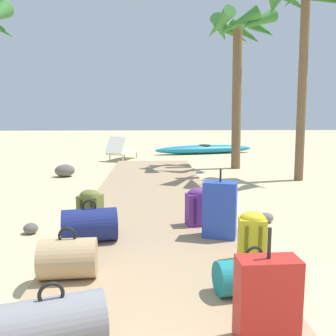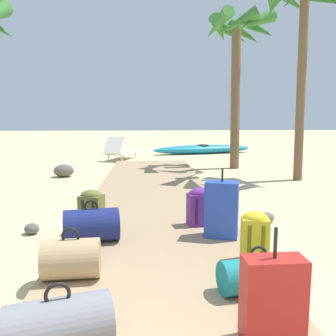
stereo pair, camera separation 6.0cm
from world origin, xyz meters
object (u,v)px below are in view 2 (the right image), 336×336
(backpack_purple, at_px, (200,205))
(lounge_chair, at_px, (120,150))
(duffel_bag_teal, at_px, (257,275))
(palm_tree_far_right, at_px, (238,42))
(suitcase_red, at_px, (273,299))
(backpack_olive, at_px, (92,207))
(kayak, at_px, (203,149))
(duffel_bag_tan, at_px, (71,258))
(duffel_bag_grey, at_px, (59,325))
(duffel_bag_navy, at_px, (92,225))
(backpack_yellow, at_px, (255,236))
(palm_tree_near_right, at_px, (306,5))
(suitcase_blue, at_px, (222,209))

(backpack_purple, relative_size, lounge_chair, 0.31)
(duffel_bag_teal, bearing_deg, palm_tree_far_right, 78.16)
(palm_tree_far_right, bearing_deg, suitcase_red, -101.58)
(backpack_olive, bearing_deg, kayak, 73.38)
(duffel_bag_tan, distance_m, duffel_bag_teal, 1.65)
(duffel_bag_grey, xyz_separation_m, duffel_bag_navy, (-0.10, 2.02, 0.02))
(duffel_bag_tan, height_order, backpack_yellow, backpack_yellow)
(duffel_bag_teal, relative_size, palm_tree_near_right, 0.14)
(lounge_chair, bearing_deg, backpack_purple, -77.91)
(duffel_bag_grey, distance_m, palm_tree_near_right, 8.48)
(palm_tree_far_right, bearing_deg, backpack_yellow, -101.67)
(backpack_purple, height_order, suitcase_red, suitcase_red)
(lounge_chair, bearing_deg, duffel_bag_teal, -79.01)
(suitcase_blue, xyz_separation_m, palm_tree_near_right, (2.68, 4.28, 3.58))
(palm_tree_far_right, bearing_deg, duffel_bag_tan, -113.75)
(duffel_bag_grey, height_order, backpack_purple, backpack_purple)
(duffel_bag_tan, relative_size, duffel_bag_teal, 0.79)
(duffel_bag_grey, height_order, duffel_bag_navy, duffel_bag_navy)
(backpack_purple, bearing_deg, suitcase_blue, -69.78)
(duffel_bag_teal, bearing_deg, suitcase_red, -98.45)
(backpack_purple, xyz_separation_m, suitcase_red, (0.12, -2.58, 0.02))
(duffel_bag_navy, xyz_separation_m, backpack_yellow, (1.73, -0.69, 0.08))
(duffel_bag_grey, xyz_separation_m, suitcase_blue, (1.44, 2.11, 0.17))
(backpack_purple, height_order, kayak, backpack_purple)
(suitcase_red, height_order, backpack_yellow, suitcase_red)
(duffel_bag_teal, distance_m, kayak, 11.65)
(suitcase_red, relative_size, palm_tree_near_right, 0.16)
(palm_tree_far_right, bearing_deg, duffel_bag_navy, -116.63)
(duffel_bag_grey, height_order, backpack_yellow, backpack_yellow)
(duffel_bag_tan, xyz_separation_m, backpack_purple, (1.39, 1.57, 0.08))
(backpack_olive, distance_m, palm_tree_near_right, 6.81)
(backpack_purple, height_order, palm_tree_far_right, palm_tree_far_right)
(backpack_purple, height_order, lounge_chair, lounge_chair)
(lounge_chair, height_order, kayak, lounge_chair)
(backpack_purple, xyz_separation_m, duffel_bag_teal, (0.22, -1.92, -0.12))
(suitcase_blue, bearing_deg, backpack_yellow, -76.80)
(duffel_bag_navy, bearing_deg, backpack_yellow, -21.72)
(suitcase_blue, bearing_deg, duffel_bag_tan, -146.19)
(duffel_bag_tan, distance_m, suitcase_red, 1.82)
(duffel_bag_grey, relative_size, duffel_bag_teal, 1.07)
(backpack_purple, relative_size, duffel_bag_teal, 0.76)
(backpack_purple, distance_m, lounge_chair, 7.95)
(backpack_purple, bearing_deg, duffel_bag_tan, -131.69)
(kayak, bearing_deg, palm_tree_far_right, -84.47)
(backpack_purple, relative_size, palm_tree_far_right, 0.12)
(duffel_bag_grey, relative_size, palm_tree_far_right, 0.16)
(duffel_bag_teal, relative_size, kayak, 0.17)
(duffel_bag_navy, height_order, palm_tree_near_right, palm_tree_near_right)
(suitcase_red, relative_size, palm_tree_far_right, 0.18)
(duffel_bag_grey, distance_m, kayak, 12.59)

